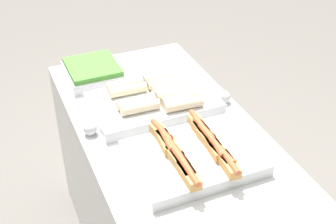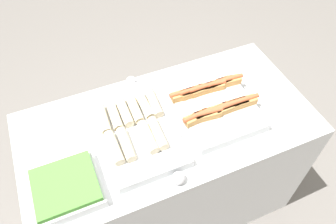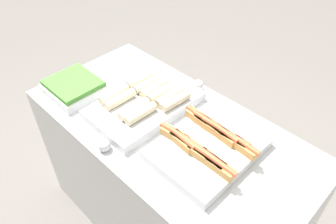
# 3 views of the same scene
# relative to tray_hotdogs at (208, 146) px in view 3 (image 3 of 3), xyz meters

# --- Properties ---
(ground_plane) EXTENTS (12.00, 12.00, 0.00)m
(ground_plane) POSITION_rel_tray_hotdogs_xyz_m (-0.24, 0.00, -0.90)
(ground_plane) COLOR slate
(counter) EXTENTS (1.42, 0.71, 0.86)m
(counter) POSITION_rel_tray_hotdogs_xyz_m (-0.24, 0.00, -0.47)
(counter) COLOR silver
(counter) RESTS_ON ground_plane
(tray_hotdogs) EXTENTS (0.40, 0.47, 0.10)m
(tray_hotdogs) POSITION_rel_tray_hotdogs_xyz_m (0.00, 0.00, 0.00)
(tray_hotdogs) COLOR silver
(tray_hotdogs) RESTS_ON counter
(tray_wraps) EXTENTS (0.33, 0.54, 0.09)m
(tray_wraps) POSITION_rel_tray_hotdogs_xyz_m (-0.41, 0.00, -0.00)
(tray_wraps) COLOR silver
(tray_wraps) RESTS_ON counter
(tray_side_front) EXTENTS (0.27, 0.26, 0.07)m
(tray_side_front) POSITION_rel_tray_hotdogs_xyz_m (-0.76, -0.17, -0.00)
(tray_side_front) COLOR silver
(tray_side_front) RESTS_ON counter
(serving_spoon_near) EXTENTS (0.24, 0.06, 0.06)m
(serving_spoon_near) POSITION_rel_tray_hotdogs_xyz_m (-0.34, -0.31, -0.01)
(serving_spoon_near) COLOR silver
(serving_spoon_near) RESTS_ON counter
(serving_spoon_far) EXTENTS (0.25, 0.06, 0.06)m
(serving_spoon_far) POSITION_rel_tray_hotdogs_xyz_m (-0.33, 0.31, -0.01)
(serving_spoon_far) COLOR silver
(serving_spoon_far) RESTS_ON counter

